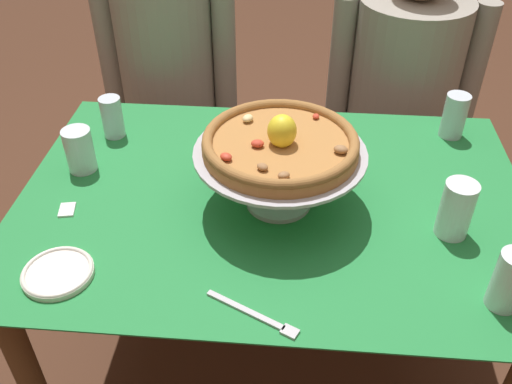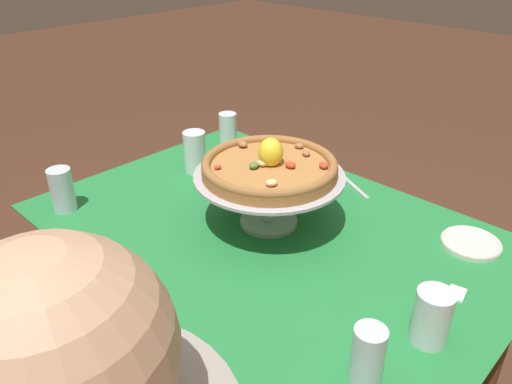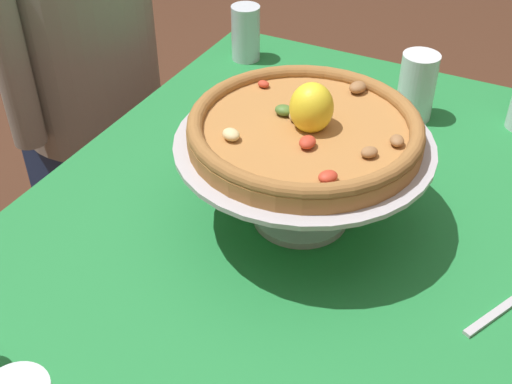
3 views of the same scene
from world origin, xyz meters
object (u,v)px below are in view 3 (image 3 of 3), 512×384
water_glass_side_right (416,91)px  diner_right (89,84)px  pizza_stand (303,160)px  pizza (305,128)px  water_glass_back_right (246,37)px

water_glass_side_right → diner_right: diner_right is taller
pizza_stand → diner_right: 0.92m
pizza → water_glass_side_right: pizza is taller
pizza → water_glass_back_right: 0.60m
pizza → water_glass_back_right: bearing=36.5°
pizza_stand → water_glass_side_right: (0.40, -0.07, -0.06)m
pizza → diner_right: size_ratio=0.30×
water_glass_side_right → diner_right: (0.01, 0.86, -0.20)m
water_glass_back_right → diner_right: (-0.07, 0.44, -0.20)m
pizza_stand → water_glass_back_right: bearing=36.5°
water_glass_side_right → pizza: bearing=169.6°
water_glass_side_right → diner_right: 0.88m
water_glass_side_right → water_glass_back_right: bearing=79.6°
pizza → water_glass_back_right: size_ratio=2.78×
diner_right → pizza: bearing=-117.2°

